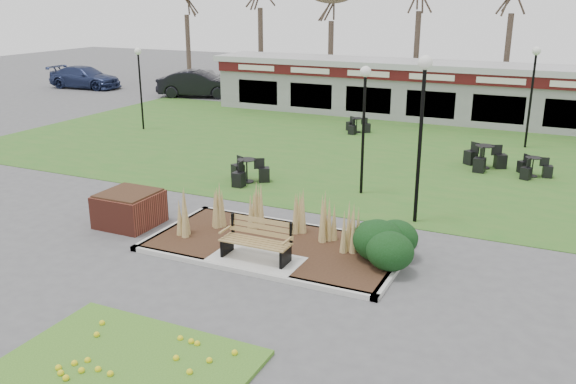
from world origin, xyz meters
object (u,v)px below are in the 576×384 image
at_px(lamp_post_near_right, 423,103).
at_px(bistro_set_a, 357,128).
at_px(food_pavilion, 437,91).
at_px(bistro_set_c, 247,174).
at_px(lamp_post_mid_right, 364,102).
at_px(brick_planter, 129,208).
at_px(car_silver, 204,79).
at_px(car_black, 198,84).
at_px(bistro_set_d, 532,170).
at_px(bistro_set_b, 483,160).
at_px(lamp_post_far_left, 139,70).
at_px(car_blue, 85,77).
at_px(lamp_post_far_right, 534,75).
at_px(park_bench, 257,240).

bearing_deg(lamp_post_near_right, bistro_set_a, 116.90).
height_order(food_pavilion, bistro_set_c, food_pavilion).
bearing_deg(lamp_post_mid_right, brick_planter, -132.28).
distance_m(car_silver, car_black, 3.04).
distance_m(lamp_post_near_right, lamp_post_mid_right, 2.91).
height_order(bistro_set_d, car_silver, car_silver).
bearing_deg(bistro_set_b, car_black, 152.39).
height_order(lamp_post_mid_right, lamp_post_far_left, lamp_post_mid_right).
bearing_deg(bistro_set_b, lamp_post_far_left, 178.74).
distance_m(food_pavilion, lamp_post_far_left, 14.83).
bearing_deg(car_blue, brick_planter, -138.94).
bearing_deg(food_pavilion, car_blue, 177.57).
height_order(bistro_set_d, car_black, car_black).
bearing_deg(bistro_set_b, car_silver, 148.04).
relative_size(lamp_post_far_right, car_silver, 0.93).
relative_size(lamp_post_near_right, lamp_post_far_left, 1.21).
xyz_separation_m(bistro_set_a, bistro_set_c, (-0.77, -9.19, 0.04)).
distance_m(lamp_post_near_right, lamp_post_far_left, 16.41).
xyz_separation_m(park_bench, food_pavilion, (0.00, 19.71, 0.89)).
height_order(brick_planter, lamp_post_far_left, lamp_post_far_left).
bearing_deg(park_bench, lamp_post_mid_right, 85.21).
bearing_deg(food_pavilion, lamp_post_near_right, -79.98).
xyz_separation_m(bistro_set_c, bistro_set_d, (8.75, 4.84, -0.04)).
relative_size(brick_planter, lamp_post_near_right, 0.33).
bearing_deg(bistro_set_a, lamp_post_near_right, -63.10).
bearing_deg(park_bench, car_silver, 125.07).
distance_m(lamp_post_far_left, car_blue, 15.66).
bearing_deg(bistro_set_c, car_black, 127.91).
distance_m(lamp_post_mid_right, car_blue, 28.98).
bearing_deg(lamp_post_far_right, lamp_post_mid_right, -115.48).
bearing_deg(lamp_post_mid_right, lamp_post_far_left, 157.95).
height_order(lamp_post_mid_right, car_silver, lamp_post_mid_right).
height_order(car_black, car_blue, car_black).
relative_size(park_bench, car_silver, 0.38).
bearing_deg(bistro_set_a, lamp_post_mid_right, -70.12).
bearing_deg(lamp_post_far_left, bistro_set_d, -2.49).
xyz_separation_m(bistro_set_a, car_blue, (-21.79, 5.89, 0.50)).
bearing_deg(food_pavilion, bistro_set_d, -59.81).
height_order(lamp_post_far_right, car_black, lamp_post_far_right).
distance_m(brick_planter, lamp_post_mid_right, 7.72).
relative_size(brick_planter, car_blue, 0.29).
relative_size(bistro_set_a, bistro_set_c, 0.84).
distance_m(brick_planter, lamp_post_far_right, 17.18).
bearing_deg(food_pavilion, lamp_post_far_left, -145.16).
relative_size(lamp_post_far_right, bistro_set_d, 3.25).
bearing_deg(lamp_post_near_right, bistro_set_d, 67.05).
xyz_separation_m(food_pavilion, car_black, (-15.15, 1.04, -0.65)).
relative_size(bistro_set_c, car_silver, 0.34).
xyz_separation_m(bistro_set_b, bistro_set_d, (1.72, -0.41, -0.05)).
distance_m(bistro_set_d, car_black, 22.92).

